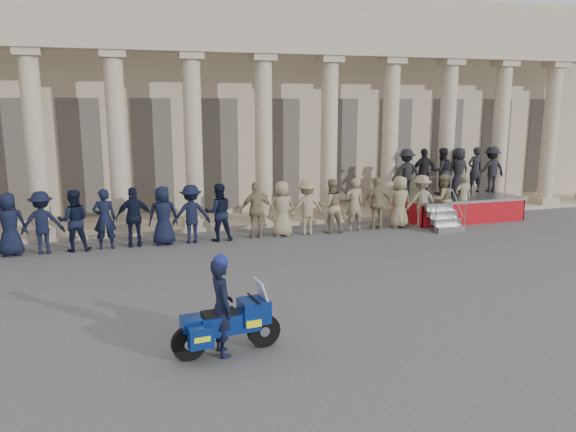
{
  "coord_description": "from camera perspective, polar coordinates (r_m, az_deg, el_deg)",
  "views": [
    {
      "loc": [
        -4.1,
        -12.24,
        4.55
      ],
      "look_at": [
        0.29,
        1.77,
        1.6
      ],
      "focal_mm": 35.0,
      "sensor_mm": 36.0,
      "label": 1
    }
  ],
  "objects": [
    {
      "name": "reviewing_stand",
      "position": [
        23.73,
        16.06,
        3.76
      ],
      "size": [
        5.21,
        4.3,
        2.8
      ],
      "color": "gray",
      "rests_on": "ground"
    },
    {
      "name": "ground",
      "position": [
        13.69,
        1.06,
        -8.06
      ],
      "size": [
        90.0,
        90.0,
        0.0
      ],
      "primitive_type": "plane",
      "color": "#4A4A4D",
      "rests_on": "ground"
    },
    {
      "name": "building",
      "position": [
        27.29,
        -8.95,
        11.17
      ],
      "size": [
        40.0,
        12.5,
        9.0
      ],
      "color": "tan",
      "rests_on": "ground"
    },
    {
      "name": "rider",
      "position": [
        10.4,
        -6.77,
        -9.0
      ],
      "size": [
        0.51,
        0.71,
        1.91
      ],
      "rotation": [
        0.0,
        0.0,
        1.68
      ],
      "color": "black",
      "rests_on": "ground"
    },
    {
      "name": "motorcycle",
      "position": [
        10.56,
        -6.12,
        -10.79
      ],
      "size": [
        2.08,
        0.89,
        1.34
      ],
      "rotation": [
        0.0,
        0.0,
        0.11
      ],
      "color": "black",
      "rests_on": "ground"
    },
    {
      "name": "officer_rank",
      "position": [
        18.68,
        -13.2,
        0.01
      ],
      "size": [
        23.99,
        0.73,
        1.94
      ],
      "color": "black",
      "rests_on": "ground"
    }
  ]
}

